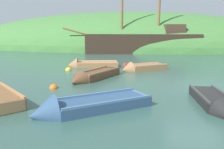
{
  "coord_description": "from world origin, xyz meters",
  "views": [
    {
      "loc": [
        -1.72,
        -10.55,
        2.38
      ],
      "look_at": [
        -3.92,
        0.38,
        0.35
      ],
      "focal_mm": 37.25,
      "sensor_mm": 36.0,
      "label": 1
    }
  ],
  "objects_px": {
    "rowboat_portside": "(93,77)",
    "buoy_orange": "(54,88)",
    "buoy_yellow": "(68,70)",
    "rowboat_center": "(141,69)",
    "rowboat_outer_right": "(83,108)",
    "rowboat_far": "(215,104)",
    "buoy_red": "(125,65)",
    "sailing_ship": "(143,45)",
    "rowboat_outer_left": "(89,65)"
  },
  "relations": [
    {
      "from": "rowboat_far",
      "to": "buoy_orange",
      "type": "height_order",
      "value": "rowboat_far"
    },
    {
      "from": "rowboat_outer_left",
      "to": "rowboat_outer_right",
      "type": "height_order",
      "value": "rowboat_outer_left"
    },
    {
      "from": "rowboat_far",
      "to": "rowboat_outer_right",
      "type": "relative_size",
      "value": 0.86
    },
    {
      "from": "rowboat_far",
      "to": "rowboat_outer_right",
      "type": "bearing_deg",
      "value": -79.27
    },
    {
      "from": "rowboat_center",
      "to": "buoy_red",
      "type": "height_order",
      "value": "rowboat_center"
    },
    {
      "from": "rowboat_portside",
      "to": "rowboat_center",
      "type": "bearing_deg",
      "value": 163.87
    },
    {
      "from": "rowboat_outer_right",
      "to": "rowboat_portside",
      "type": "relative_size",
      "value": 0.94
    },
    {
      "from": "rowboat_center",
      "to": "rowboat_outer_right",
      "type": "xyz_separation_m",
      "value": [
        -1.14,
        -8.05,
        -0.02
      ]
    },
    {
      "from": "rowboat_far",
      "to": "rowboat_portside",
      "type": "xyz_separation_m",
      "value": [
        -5.15,
        3.6,
        0.02
      ]
    },
    {
      "from": "rowboat_outer_right",
      "to": "buoy_orange",
      "type": "relative_size",
      "value": 9.66
    },
    {
      "from": "rowboat_portside",
      "to": "buoy_orange",
      "type": "height_order",
      "value": "rowboat_portside"
    },
    {
      "from": "rowboat_outer_left",
      "to": "rowboat_portside",
      "type": "height_order",
      "value": "rowboat_outer_left"
    },
    {
      "from": "rowboat_far",
      "to": "buoy_red",
      "type": "xyz_separation_m",
      "value": [
        -4.24,
        8.97,
        -0.09
      ]
    },
    {
      "from": "buoy_orange",
      "to": "rowboat_far",
      "type": "bearing_deg",
      "value": -11.94
    },
    {
      "from": "buoy_yellow",
      "to": "sailing_ship",
      "type": "bearing_deg",
      "value": 75.2
    },
    {
      "from": "buoy_red",
      "to": "buoy_yellow",
      "type": "xyz_separation_m",
      "value": [
        -3.2,
        -2.99,
        0.0
      ]
    },
    {
      "from": "buoy_yellow",
      "to": "buoy_orange",
      "type": "bearing_deg",
      "value": -75.65
    },
    {
      "from": "rowboat_outer_right",
      "to": "buoy_red",
      "type": "bearing_deg",
      "value": -128.32
    },
    {
      "from": "rowboat_portside",
      "to": "buoy_yellow",
      "type": "xyz_separation_m",
      "value": [
        -2.3,
        2.38,
        -0.12
      ]
    },
    {
      "from": "rowboat_far",
      "to": "buoy_orange",
      "type": "distance_m",
      "value": 6.39
    },
    {
      "from": "rowboat_center",
      "to": "buoy_red",
      "type": "bearing_deg",
      "value": -95.36
    },
    {
      "from": "buoy_orange",
      "to": "rowboat_center",
      "type": "bearing_deg",
      "value": 58.7
    },
    {
      "from": "buoy_red",
      "to": "rowboat_outer_right",
      "type": "bearing_deg",
      "value": -88.97
    },
    {
      "from": "rowboat_portside",
      "to": "buoy_yellow",
      "type": "relative_size",
      "value": 9.56
    },
    {
      "from": "rowboat_far",
      "to": "buoy_red",
      "type": "height_order",
      "value": "rowboat_far"
    },
    {
      "from": "rowboat_outer_left",
      "to": "buoy_red",
      "type": "xyz_separation_m",
      "value": [
        2.36,
        1.3,
        -0.11
      ]
    },
    {
      "from": "buoy_yellow",
      "to": "rowboat_outer_left",
      "type": "bearing_deg",
      "value": 63.56
    },
    {
      "from": "rowboat_center",
      "to": "buoy_red",
      "type": "distance_m",
      "value": 2.54
    },
    {
      "from": "rowboat_portside",
      "to": "buoy_red",
      "type": "distance_m",
      "value": 5.45
    },
    {
      "from": "sailing_ship",
      "to": "buoy_yellow",
      "type": "bearing_deg",
      "value": 62.02
    },
    {
      "from": "sailing_ship",
      "to": "rowboat_outer_right",
      "type": "relative_size",
      "value": 4.33
    },
    {
      "from": "rowboat_center",
      "to": "buoy_orange",
      "type": "relative_size",
      "value": 8.06
    },
    {
      "from": "sailing_ship",
      "to": "rowboat_outer_right",
      "type": "height_order",
      "value": "sailing_ship"
    },
    {
      "from": "rowboat_center",
      "to": "buoy_orange",
      "type": "height_order",
      "value": "rowboat_center"
    },
    {
      "from": "rowboat_outer_right",
      "to": "rowboat_outer_left",
      "type": "bearing_deg",
      "value": -113.46
    },
    {
      "from": "rowboat_outer_left",
      "to": "rowboat_far",
      "type": "distance_m",
      "value": 10.12
    },
    {
      "from": "rowboat_outer_right",
      "to": "buoy_red",
      "type": "relative_size",
      "value": 11.26
    },
    {
      "from": "rowboat_portside",
      "to": "buoy_yellow",
      "type": "bearing_deg",
      "value": -117.37
    },
    {
      "from": "sailing_ship",
      "to": "rowboat_far",
      "type": "distance_m",
      "value": 20.3
    },
    {
      "from": "rowboat_center",
      "to": "rowboat_portside",
      "type": "bearing_deg",
      "value": 18.31
    },
    {
      "from": "rowboat_outer_left",
      "to": "sailing_ship",
      "type": "bearing_deg",
      "value": -117.44
    },
    {
      "from": "sailing_ship",
      "to": "buoy_red",
      "type": "relative_size",
      "value": 48.77
    },
    {
      "from": "rowboat_far",
      "to": "buoy_red",
      "type": "bearing_deg",
      "value": -161.03
    },
    {
      "from": "buoy_red",
      "to": "rowboat_outer_left",
      "type": "bearing_deg",
      "value": -151.16
    },
    {
      "from": "buoy_orange",
      "to": "buoy_red",
      "type": "distance_m",
      "value": 7.91
    },
    {
      "from": "rowboat_outer_right",
      "to": "sailing_ship",
      "type": "bearing_deg",
      "value": -130.18
    },
    {
      "from": "buoy_yellow",
      "to": "buoy_red",
      "type": "bearing_deg",
      "value": 43.08
    },
    {
      "from": "rowboat_outer_right",
      "to": "buoy_orange",
      "type": "distance_m",
      "value": 3.38
    },
    {
      "from": "rowboat_outer_right",
      "to": "rowboat_center",
      "type": "bearing_deg",
      "value": -137.44
    },
    {
      "from": "rowboat_center",
      "to": "buoy_yellow",
      "type": "relative_size",
      "value": 7.51
    }
  ]
}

